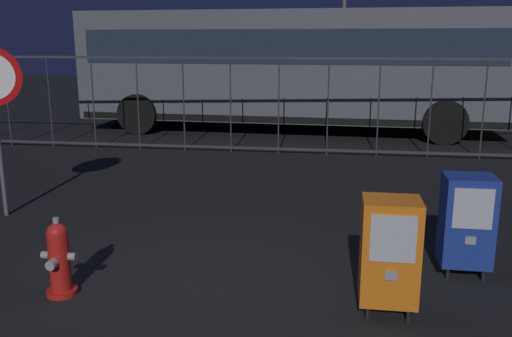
# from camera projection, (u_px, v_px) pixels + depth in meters

# --- Properties ---
(ground_plane) EXTENTS (60.00, 60.00, 0.00)m
(ground_plane) POSITION_uv_depth(u_px,v_px,m) (207.00, 288.00, 5.20)
(ground_plane) COLOR black
(fire_hydrant) EXTENTS (0.33, 0.31, 0.75)m
(fire_hydrant) POSITION_uv_depth(u_px,v_px,m) (59.00, 259.00, 4.99)
(fire_hydrant) COLOR red
(fire_hydrant) RESTS_ON ground_plane
(newspaper_box_primary) EXTENTS (0.48, 0.42, 1.02)m
(newspaper_box_primary) POSITION_uv_depth(u_px,v_px,m) (390.00, 251.00, 4.60)
(newspaper_box_primary) COLOR black
(newspaper_box_primary) RESTS_ON ground_plane
(newspaper_box_secondary) EXTENTS (0.48, 0.42, 1.02)m
(newspaper_box_secondary) POSITION_uv_depth(u_px,v_px,m) (467.00, 220.00, 5.38)
(newspaper_box_secondary) COLOR black
(newspaper_box_secondary) RESTS_ON ground_plane
(fence_barrier) EXTENTS (18.03, 0.04, 2.00)m
(fence_barrier) POSITION_uv_depth(u_px,v_px,m) (279.00, 105.00, 11.13)
(fence_barrier) COLOR #2D2D33
(fence_barrier) RESTS_ON ground_plane
(bus_near) EXTENTS (10.60, 3.15, 3.00)m
(bus_near) POSITION_uv_depth(u_px,v_px,m) (291.00, 64.00, 13.87)
(bus_near) COLOR #4C5156
(bus_near) RESTS_ON ground_plane
(bus_far) EXTENTS (10.66, 3.41, 3.00)m
(bus_far) POSITION_uv_depth(u_px,v_px,m) (403.00, 59.00, 17.72)
(bus_far) COLOR red
(bus_far) RESTS_ON ground_plane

